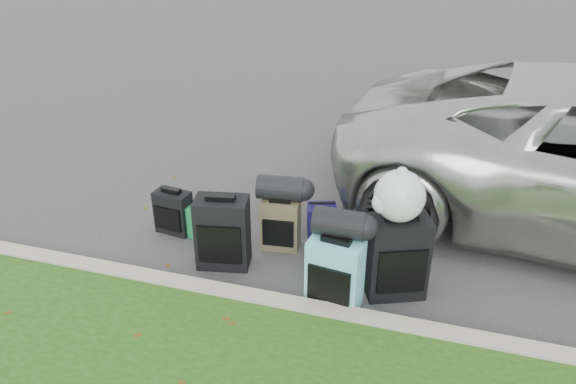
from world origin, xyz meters
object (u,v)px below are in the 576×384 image
(suitcase_small_black, at_px, (174,212))
(suitcase_large_black_right, at_px, (397,257))
(tote_green, at_px, (203,222))
(tote_navy, at_px, (322,220))
(suitcase_teal, at_px, (335,274))
(suitcase_olive, at_px, (281,224))
(suitcase_large_black_left, at_px, (223,232))

(suitcase_small_black, distance_m, suitcase_large_black_right, 2.45)
(suitcase_small_black, bearing_deg, suitcase_large_black_right, -2.25)
(tote_green, xyz_separation_m, tote_navy, (1.19, 0.43, -0.01))
(tote_green, relative_size, tote_navy, 1.05)
(suitcase_small_black, height_order, suitcase_teal, suitcase_teal)
(suitcase_olive, xyz_separation_m, tote_green, (-0.85, -0.05, -0.09))
(suitcase_large_black_left, distance_m, tote_navy, 1.16)
(suitcase_olive, distance_m, tote_green, 0.85)
(tote_green, bearing_deg, tote_navy, 39.40)
(tote_green, bearing_deg, suitcase_olive, 23.13)
(suitcase_large_black_left, bearing_deg, suitcase_olive, 34.71)
(suitcase_small_black, relative_size, suitcase_olive, 0.90)
(suitcase_teal, bearing_deg, suitcase_olive, 141.60)
(suitcase_teal, xyz_separation_m, tote_green, (-1.58, 0.71, -0.16))
(suitcase_teal, distance_m, suitcase_large_black_right, 0.59)
(tote_navy, bearing_deg, tote_green, -177.53)
(suitcase_large_black_right, height_order, tote_green, suitcase_large_black_right)
(suitcase_olive, bearing_deg, tote_green, 177.33)
(tote_green, bearing_deg, suitcase_large_black_left, -25.37)
(suitcase_olive, height_order, suitcase_large_black_right, suitcase_large_black_right)
(suitcase_large_black_left, bearing_deg, tote_green, 123.89)
(suitcase_small_black, bearing_deg, suitcase_large_black_left, -22.01)
(tote_navy, bearing_deg, suitcase_large_black_left, -150.72)
(suitcase_large_black_right, relative_size, tote_green, 2.28)
(suitcase_teal, xyz_separation_m, tote_navy, (-0.39, 1.14, -0.17))
(suitcase_small_black, bearing_deg, tote_navy, 22.28)
(suitcase_olive, bearing_deg, suitcase_teal, -52.24)
(suitcase_teal, relative_size, tote_green, 1.93)
(suitcase_large_black_left, xyz_separation_m, tote_green, (-0.40, 0.41, -0.19))
(suitcase_large_black_right, xyz_separation_m, tote_green, (-2.07, 0.39, -0.22))
(suitcase_large_black_left, height_order, tote_green, suitcase_large_black_left)
(suitcase_large_black_right, bearing_deg, tote_green, 146.93)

